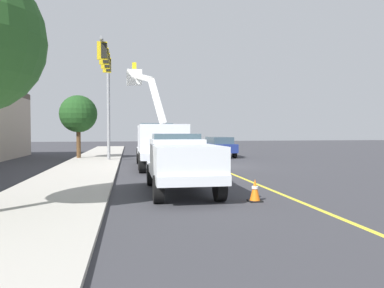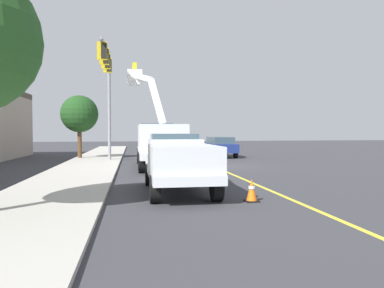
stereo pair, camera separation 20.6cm
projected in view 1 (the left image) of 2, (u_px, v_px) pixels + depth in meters
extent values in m
plane|color=#38383D|center=(213.00, 166.00, 22.70)|extent=(120.00, 120.00, 0.00)
cube|color=#B2ADA3|center=(87.00, 167.00, 21.42)|extent=(60.09, 5.69, 0.12)
cube|color=yellow|center=(213.00, 166.00, 22.70)|extent=(49.98, 1.91, 0.01)
cube|color=white|center=(160.00, 152.00, 21.91)|extent=(8.28, 2.78, 0.36)
cube|color=white|center=(156.00, 139.00, 24.47)|extent=(2.70, 2.44, 1.60)
cube|color=#384C56|center=(156.00, 128.00, 24.64)|extent=(1.88, 2.16, 0.64)
cube|color=white|center=(161.00, 141.00, 20.92)|extent=(5.33, 2.68, 1.80)
cube|color=white|center=(157.00, 101.00, 20.04)|extent=(1.74, 0.85, 2.65)
cube|color=white|center=(142.00, 77.00, 21.65)|extent=(2.42, 1.09, 0.82)
cube|color=white|center=(134.00, 78.00, 22.67)|extent=(0.90, 0.90, 0.90)
cube|color=yellow|center=(134.00, 68.00, 22.65)|extent=(0.36, 0.24, 0.60)
cylinder|color=black|center=(139.00, 156.00, 24.56)|extent=(1.05, 0.38, 1.04)
cylinder|color=black|center=(173.00, 156.00, 24.94)|extent=(1.05, 0.38, 1.04)
cylinder|color=black|center=(141.00, 161.00, 20.28)|extent=(1.05, 0.38, 1.04)
cylinder|color=black|center=(182.00, 160.00, 20.66)|extent=(1.05, 0.38, 1.04)
cylinder|color=black|center=(142.00, 163.00, 18.99)|extent=(1.05, 0.38, 1.04)
cylinder|color=black|center=(185.00, 162.00, 19.37)|extent=(1.05, 0.38, 1.04)
cube|color=silver|center=(181.00, 171.00, 12.94)|extent=(5.67, 2.29, 0.30)
cube|color=silver|center=(176.00, 153.00, 14.14)|extent=(2.08, 2.00, 1.10)
cube|color=#384C56|center=(176.00, 141.00, 14.32)|extent=(1.40, 1.81, 0.56)
cube|color=silver|center=(185.00, 162.00, 11.94)|extent=(3.43, 2.22, 1.10)
cylinder|color=black|center=(151.00, 175.00, 14.61)|extent=(0.85, 0.33, 0.84)
cylinder|color=black|center=(198.00, 174.00, 14.93)|extent=(0.85, 0.33, 0.84)
cylinder|color=black|center=(158.00, 189.00, 10.97)|extent=(0.85, 0.33, 0.84)
cylinder|color=black|center=(220.00, 188.00, 11.29)|extent=(0.85, 0.33, 0.84)
cube|color=navy|center=(219.00, 148.00, 31.11)|extent=(4.86, 2.07, 0.70)
cube|color=#384C56|center=(219.00, 140.00, 31.23)|extent=(3.51, 1.79, 0.60)
cylinder|color=black|center=(235.00, 154.00, 29.66)|extent=(0.69, 0.26, 0.68)
cylinder|color=black|center=(214.00, 154.00, 29.37)|extent=(0.69, 0.26, 0.68)
cylinder|color=black|center=(224.00, 152.00, 32.87)|extent=(0.69, 0.26, 0.68)
cylinder|color=black|center=(206.00, 152.00, 32.58)|extent=(0.69, 0.26, 0.68)
cube|color=black|center=(255.00, 201.00, 11.25)|extent=(0.40, 0.40, 0.04)
cone|color=orange|center=(255.00, 190.00, 11.24)|extent=(0.32, 0.32, 0.66)
cylinder|color=white|center=(255.00, 187.00, 11.24)|extent=(0.20, 0.20, 0.08)
cube|color=black|center=(207.00, 173.00, 18.98)|extent=(0.40, 0.40, 0.04)
cone|color=orange|center=(207.00, 166.00, 18.96)|extent=(0.32, 0.32, 0.68)
cylinder|color=white|center=(207.00, 164.00, 18.96)|extent=(0.20, 0.20, 0.08)
cube|color=black|center=(184.00, 162.00, 25.79)|extent=(0.40, 0.40, 0.04)
cone|color=orange|center=(184.00, 157.00, 25.78)|extent=(0.32, 0.32, 0.66)
cylinder|color=white|center=(184.00, 156.00, 25.78)|extent=(0.20, 0.20, 0.08)
cylinder|color=gray|center=(108.00, 107.00, 26.51)|extent=(0.22, 0.22, 7.88)
cube|color=gray|center=(105.00, 51.00, 23.05)|extent=(6.81, 0.40, 0.16)
cube|color=gold|center=(107.00, 65.00, 24.93)|extent=(0.14, 0.56, 1.00)
cube|color=black|center=(108.00, 65.00, 24.95)|extent=(0.21, 0.33, 0.84)
cube|color=gold|center=(106.00, 61.00, 23.44)|extent=(0.14, 0.56, 1.00)
cube|color=black|center=(107.00, 61.00, 23.46)|extent=(0.21, 0.33, 0.84)
cube|color=gold|center=(104.00, 56.00, 21.95)|extent=(0.14, 0.56, 1.00)
cube|color=black|center=(106.00, 56.00, 21.97)|extent=(0.21, 0.33, 0.84)
cube|color=gold|center=(102.00, 51.00, 20.46)|extent=(0.14, 0.56, 1.00)
cube|color=black|center=(104.00, 51.00, 20.48)|extent=(0.21, 0.33, 0.84)
cylinder|color=brown|center=(79.00, 143.00, 28.33)|extent=(0.32, 0.32, 2.51)
sphere|color=#1E471C|center=(78.00, 114.00, 28.26)|extent=(2.85, 2.85, 2.85)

